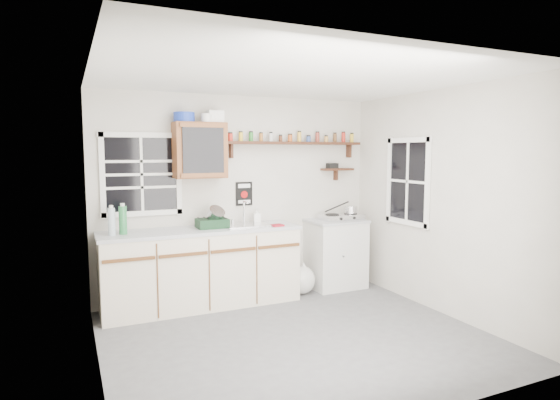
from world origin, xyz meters
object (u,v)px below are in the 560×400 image
Objects in this scene: main_cabinet at (202,267)px; spice_shelf at (295,142)px; right_cabinet at (336,253)px; upper_cabinet at (200,150)px; dish_rack at (213,220)px; hotplate at (342,217)px.

spice_shelf is (1.31, 0.21, 1.47)m from main_cabinet.
right_cabinet is at bearing 0.79° from main_cabinet.
upper_cabinet is 1.28m from spice_shelf.
upper_cabinet is 1.83× the size of dish_rack.
hotplate reaches higher than main_cabinet.
right_cabinet is 1.58m from spice_shelf.
upper_cabinet is at bearing -176.90° from spice_shelf.
main_cabinet is at bearing -103.68° from upper_cabinet.
dish_rack reaches higher than right_cabinet.
dish_rack is (0.11, -0.13, -0.82)m from upper_cabinet.
spice_shelf is at bearing 9.82° from dish_rack.
spice_shelf is 1.17m from hotplate.
upper_cabinet is at bearing 76.32° from main_cabinet.
hotplate is (1.91, 0.01, 0.49)m from main_cabinet.
upper_cabinet is 0.84m from dish_rack.
upper_cabinet reaches higher than dish_rack.
upper_cabinet reaches higher than hotplate.
main_cabinet is 6.52× the size of dish_rack.
spice_shelf is at bearing 160.96° from hotplate.
spice_shelf reaches higher than dish_rack.
spice_shelf reaches higher than main_cabinet.
upper_cabinet is 1.15× the size of hotplate.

